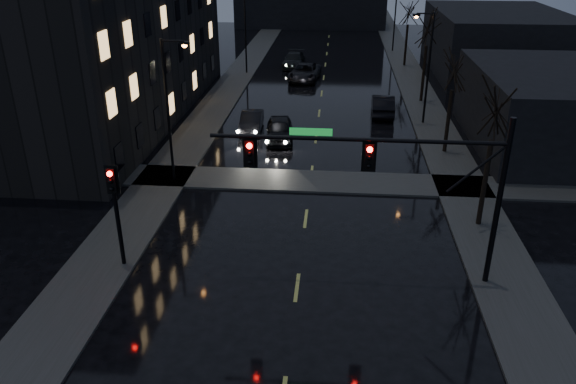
% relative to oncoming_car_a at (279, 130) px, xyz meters
% --- Properties ---
extents(sidewalk_left, '(3.00, 140.00, 0.12)m').
position_rel_oncoming_car_a_xyz_m(sidewalk_left, '(-6.02, 9.54, -0.70)').
color(sidewalk_left, '#2D2D2B').
rests_on(sidewalk_left, ground).
extents(sidewalk_right, '(3.00, 140.00, 0.12)m').
position_rel_oncoming_car_a_xyz_m(sidewalk_right, '(10.98, 9.54, -0.70)').
color(sidewalk_right, '#2D2D2B').
rests_on(sidewalk_right, ground).
extents(sidewalk_cross, '(40.00, 3.00, 0.12)m').
position_rel_oncoming_car_a_xyz_m(sidewalk_cross, '(2.48, -6.96, -0.70)').
color(sidewalk_cross, '#2D2D2B').
rests_on(sidewalk_cross, ground).
extents(apartment_block, '(12.00, 30.00, 12.00)m').
position_rel_oncoming_car_a_xyz_m(apartment_block, '(-14.02, 4.54, 5.24)').
color(apartment_block, black).
rests_on(apartment_block, ground).
extents(commercial_right_near, '(10.00, 14.00, 5.00)m').
position_rel_oncoming_car_a_xyz_m(commercial_right_near, '(17.98, 0.54, 1.74)').
color(commercial_right_near, black).
rests_on(commercial_right_near, ground).
extents(commercial_right_far, '(12.00, 18.00, 6.00)m').
position_rel_oncoming_car_a_xyz_m(commercial_right_far, '(19.48, 22.54, 2.24)').
color(commercial_right_far, black).
rests_on(commercial_right_far, ground).
extents(signal_mast, '(11.11, 0.41, 7.00)m').
position_rel_oncoming_car_a_xyz_m(signal_mast, '(6.33, -16.46, 4.11)').
color(signal_mast, black).
rests_on(signal_mast, ground).
extents(signal_pole_left, '(0.35, 0.41, 4.53)m').
position_rel_oncoming_car_a_xyz_m(signal_pole_left, '(-5.02, -16.46, 2.25)').
color(signal_pole_left, black).
rests_on(signal_pole_left, ground).
extents(tree_near, '(3.52, 3.52, 8.08)m').
position_rel_oncoming_car_a_xyz_m(tree_near, '(10.88, -11.46, 5.46)').
color(tree_near, black).
rests_on(tree_near, ground).
extents(tree_mid_a, '(3.30, 3.30, 7.58)m').
position_rel_oncoming_car_a_xyz_m(tree_mid_a, '(10.88, -1.46, 5.06)').
color(tree_mid_a, black).
rests_on(tree_mid_a, ground).
extents(tree_mid_b, '(3.74, 3.74, 8.59)m').
position_rel_oncoming_car_a_xyz_m(tree_mid_b, '(10.88, 10.54, 5.85)').
color(tree_mid_b, black).
rests_on(tree_mid_b, ground).
extents(tree_far, '(3.43, 3.43, 7.88)m').
position_rel_oncoming_car_a_xyz_m(tree_far, '(10.88, 24.54, 5.30)').
color(tree_far, black).
rests_on(tree_far, ground).
extents(streetlight_l_near, '(1.53, 0.28, 8.00)m').
position_rel_oncoming_car_a_xyz_m(streetlight_l_near, '(-5.10, -7.46, 4.01)').
color(streetlight_l_near, black).
rests_on(streetlight_l_near, ground).
extents(streetlight_l_far, '(1.53, 0.28, 8.00)m').
position_rel_oncoming_car_a_xyz_m(streetlight_l_far, '(-5.10, 19.54, 4.01)').
color(streetlight_l_far, black).
rests_on(streetlight_l_far, ground).
extents(streetlight_r_mid, '(1.53, 0.28, 8.00)m').
position_rel_oncoming_car_a_xyz_m(streetlight_r_mid, '(10.06, 4.54, 4.01)').
color(streetlight_r_mid, black).
rests_on(streetlight_r_mid, ground).
extents(streetlight_r_far, '(1.53, 0.28, 8.00)m').
position_rel_oncoming_car_a_xyz_m(streetlight_r_far, '(10.06, 32.54, 4.01)').
color(streetlight_r_far, black).
rests_on(streetlight_r_far, ground).
extents(oncoming_car_a, '(2.21, 4.62, 1.52)m').
position_rel_oncoming_car_a_xyz_m(oncoming_car_a, '(0.00, 0.00, 0.00)').
color(oncoming_car_a, black).
rests_on(oncoming_car_a, ground).
extents(oncoming_car_b, '(1.61, 4.20, 1.37)m').
position_rel_oncoming_car_a_xyz_m(oncoming_car_b, '(-2.21, 1.85, -0.08)').
color(oncoming_car_b, black).
rests_on(oncoming_car_b, ground).
extents(oncoming_car_c, '(3.13, 5.82, 1.55)m').
position_rel_oncoming_car_a_xyz_m(oncoming_car_c, '(0.68, 17.33, 0.01)').
color(oncoming_car_c, black).
rests_on(oncoming_car_c, ground).
extents(oncoming_car_d, '(2.29, 5.24, 1.50)m').
position_rel_oncoming_car_a_xyz_m(oncoming_car_d, '(-0.83, 23.01, -0.01)').
color(oncoming_car_d, black).
rests_on(oncoming_car_d, ground).
extents(lead_car, '(1.83, 4.86, 1.58)m').
position_rel_oncoming_car_a_xyz_m(lead_car, '(7.41, 6.59, 0.03)').
color(lead_car, black).
rests_on(lead_car, ground).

